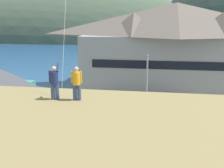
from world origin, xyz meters
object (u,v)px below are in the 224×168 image
at_px(harbor_lodge, 175,44).
at_px(person_companion, 77,82).
at_px(moored_boat_wharfside, 116,68).
at_px(parked_car_front_row_end, 27,130).
at_px(wharf_dock, 134,71).
at_px(parked_car_back_row_left, 51,108).
at_px(parking_light_pole, 147,80).
at_px(person_kite_flyer, 54,81).
at_px(storage_shed_waterside, 137,73).
at_px(moored_boat_outer_mooring, 151,71).
at_px(parked_car_mid_row_near, 109,137).
at_px(parked_car_lone_by_shed, 145,119).

bearing_deg(harbor_lodge, person_companion, -103.36).
bearing_deg(moored_boat_wharfside, parked_car_front_row_end, -95.61).
bearing_deg(wharf_dock, parked_car_back_row_left, -104.54).
bearing_deg(parked_car_back_row_left, harbor_lodge, 47.26).
relative_size(parking_light_pole, person_kite_flyer, 3.43).
relative_size(harbor_lodge, moored_boat_wharfside, 3.66).
bearing_deg(wharf_dock, parked_car_front_row_end, -101.91).
bearing_deg(person_companion, storage_shed_waterside, 87.48).
distance_m(parking_light_pole, person_companion, 17.57).
distance_m(storage_shed_waterside, parked_car_front_row_end, 22.18).
height_order(wharf_dock, person_kite_flyer, person_kite_flyer).
bearing_deg(moored_boat_outer_mooring, parked_car_mid_row_near, -95.37).
relative_size(parked_car_front_row_end, person_kite_flyer, 2.34).
distance_m(moored_boat_outer_mooring, person_kite_flyer, 38.95).
distance_m(parked_car_mid_row_near, parked_car_front_row_end, 7.26).
height_order(storage_shed_waterside, moored_boat_wharfside, storage_shed_waterside).
xyz_separation_m(moored_boat_outer_mooring, parked_car_front_row_end, (-10.13, -30.37, 0.34)).
relative_size(storage_shed_waterside, moored_boat_wharfside, 0.78).
relative_size(parked_car_mid_row_near, parking_light_pole, 0.68).
bearing_deg(storage_shed_waterside, harbor_lodge, -1.03).
distance_m(parked_car_mid_row_near, parking_light_pole, 10.24).
bearing_deg(storage_shed_waterside, parked_car_back_row_left, -118.76).
xyz_separation_m(wharf_dock, person_kite_flyer, (-1.06, -39.66, 7.05)).
distance_m(moored_boat_wharfside, parking_light_pole, 24.27).
xyz_separation_m(harbor_lodge, wharf_dock, (-6.81, 11.39, -6.29)).
relative_size(parked_car_back_row_left, parked_car_front_row_end, 0.97).
distance_m(parked_car_lone_by_shed, parked_car_back_row_left, 10.17).
bearing_deg(harbor_lodge, parked_car_back_row_left, -132.74).
relative_size(parked_car_mid_row_near, parked_car_back_row_left, 1.02).
height_order(moored_boat_outer_mooring, parking_light_pole, parking_light_pole).
distance_m(parked_car_front_row_end, parking_light_pole, 13.82).
bearing_deg(parked_car_lone_by_shed, person_companion, -104.93).
bearing_deg(storage_shed_waterside, parked_car_front_row_end, -111.40).
xyz_separation_m(wharf_dock, moored_boat_wharfside, (-3.56, 0.40, 0.37)).
bearing_deg(parked_car_lone_by_shed, moored_boat_outer_mooring, 89.70).
height_order(storage_shed_waterside, person_companion, person_companion).
xyz_separation_m(harbor_lodge, parking_light_pole, (-3.62, -11.31, -2.83)).
bearing_deg(parked_car_mid_row_near, person_kite_flyer, -101.94).
xyz_separation_m(storage_shed_waterside, wharf_dock, (-1.35, 11.29, -1.82)).
bearing_deg(person_kite_flyer, person_companion, 1.78).
xyz_separation_m(moored_boat_wharfside, moored_boat_outer_mooring, (6.96, -1.94, 0.00)).
height_order(parked_car_front_row_end, person_kite_flyer, person_kite_flyer).
height_order(wharf_dock, parked_car_back_row_left, parked_car_back_row_left).
xyz_separation_m(parked_car_mid_row_near, person_kite_flyer, (-1.58, -7.46, 6.33)).
bearing_deg(person_kite_flyer, parked_car_front_row_end, 126.25).
distance_m(moored_boat_wharfside, parked_car_mid_row_near, 32.85).
bearing_deg(harbor_lodge, moored_boat_wharfside, 131.34).
height_order(person_kite_flyer, person_companion, person_kite_flyer).
bearing_deg(storage_shed_waterside, moored_boat_outer_mooring, 78.14).
distance_m(wharf_dock, moored_boat_wharfside, 3.60).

